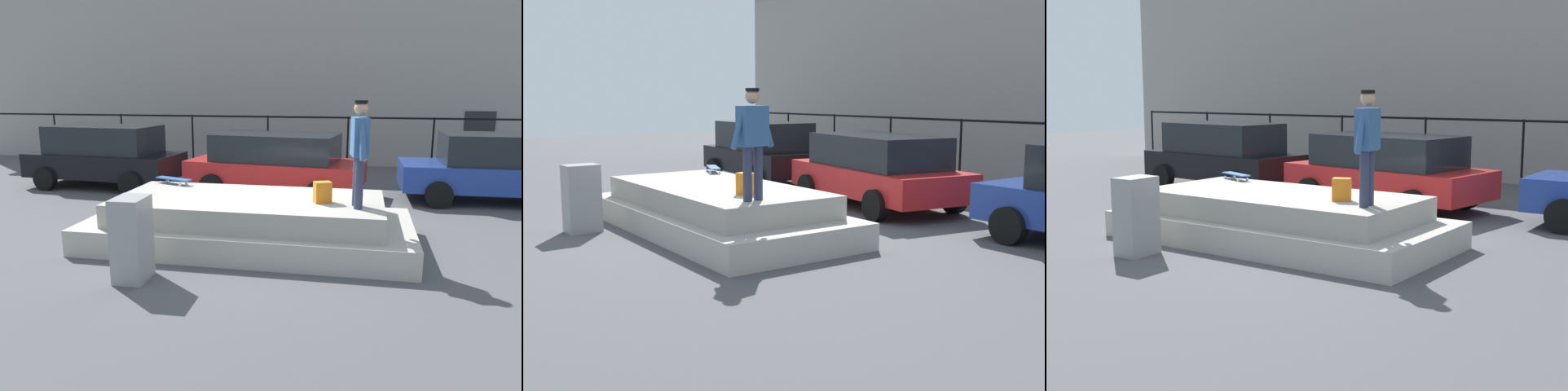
{
  "view_description": "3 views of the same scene",
  "coord_description": "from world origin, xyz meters",
  "views": [
    {
      "loc": [
        1.77,
        -8.82,
        2.77
      ],
      "look_at": [
        -0.08,
        0.3,
        0.75
      ],
      "focal_mm": 34.15,
      "sensor_mm": 36.0,
      "label": 1
    },
    {
      "loc": [
        10.22,
        -6.02,
        2.46
      ],
      "look_at": [
        0.21,
        0.9,
        0.59
      ],
      "focal_mm": 44.8,
      "sensor_mm": 36.0,
      "label": 2
    },
    {
      "loc": [
        6.99,
        -9.8,
        2.57
      ],
      "look_at": [
        -0.28,
        0.59,
        0.68
      ],
      "focal_mm": 48.56,
      "sensor_mm": 36.0,
      "label": 3
    }
  ],
  "objects": [
    {
      "name": "skateboarder",
      "position": [
        1.75,
        -0.75,
        1.86
      ],
      "size": [
        0.31,
        0.86,
        1.73
      ],
      "color": "#2D334C",
      "rests_on": "concrete_ledge"
    },
    {
      "name": "car_red_hatchback_mid",
      "position": [
        -0.4,
        3.84,
        0.87
      ],
      "size": [
        4.7,
        2.68,
        1.61
      ],
      "color": "#B21E1E",
      "rests_on": "ground_plane"
    },
    {
      "name": "backpack",
      "position": [
        1.16,
        -0.52,
        1.03
      ],
      "size": [
        0.33,
        0.29,
        0.36
      ],
      "primitive_type": "cube",
      "rotation": [
        0.0,
        0.0,
        0.37
      ],
      "color": "orange",
      "rests_on": "concrete_ledge"
    },
    {
      "name": "concrete_ledge",
      "position": [
        -0.16,
        -0.36,
        0.38
      ],
      "size": [
        5.76,
        2.76,
        0.85
      ],
      "color": "#ADA89E",
      "rests_on": "ground_plane"
    },
    {
      "name": "utility_box",
      "position": [
        -1.44,
        -2.42,
        0.62
      ],
      "size": [
        0.46,
        0.61,
        1.24
      ],
      "primitive_type": "cube",
      "rotation": [
        0.0,
        0.0,
        0.03
      ],
      "color": "gray",
      "rests_on": "ground_plane"
    },
    {
      "name": "car_black_hatchback_near",
      "position": [
        -5.35,
        4.02,
        0.92
      ],
      "size": [
        4.38,
        2.36,
        1.74
      ],
      "color": "black",
      "rests_on": "ground_plane"
    },
    {
      "name": "ground_plane",
      "position": [
        0.0,
        0.0,
        0.0
      ],
      "size": [
        60.0,
        60.0,
        0.0
      ],
      "primitive_type": "plane",
      "color": "#4C4C4F"
    },
    {
      "name": "fence_row",
      "position": [
        -0.0,
        7.69,
        1.34
      ],
      "size": [
        24.06,
        0.06,
        1.86
      ],
      "color": "black",
      "rests_on": "ground_plane"
    },
    {
      "name": "skateboard",
      "position": [
        -1.95,
        0.56,
        0.95
      ],
      "size": [
        0.82,
        0.47,
        0.12
      ],
      "color": "#264C8C",
      "rests_on": "concrete_ledge"
    }
  ]
}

